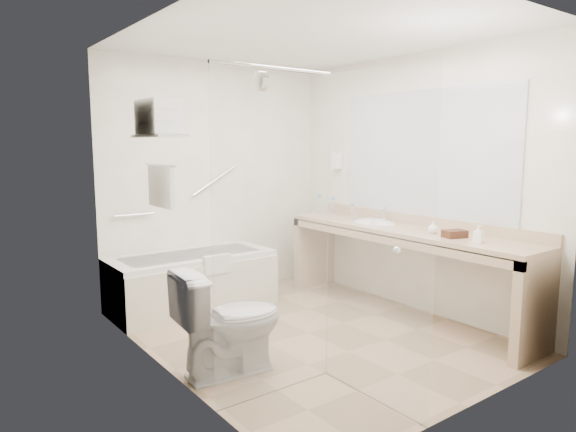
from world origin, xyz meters
TOP-DOWN VIEW (x-y plane):
  - floor at (0.00, 0.00)m, footprint 3.20×3.20m
  - ceiling at (0.00, 0.00)m, footprint 2.60×3.20m
  - wall_back at (0.00, 1.60)m, footprint 2.60×0.10m
  - wall_front at (0.00, -1.60)m, footprint 2.60×0.10m
  - wall_left at (-1.30, 0.00)m, footprint 0.10×3.20m
  - wall_right at (1.30, 0.00)m, footprint 0.10×3.20m
  - bathtub at (-0.50, 1.24)m, footprint 1.60×0.73m
  - grab_bar_short at (-0.95, 1.56)m, footprint 0.40×0.03m
  - grab_bar_long at (-0.05, 1.56)m, footprint 0.53×0.03m
  - shower_enclosure at (-0.63, -0.93)m, footprint 0.96×0.91m
  - towel_shelf at (-1.17, 0.35)m, footprint 0.24×0.55m
  - vanity_counter at (1.02, -0.15)m, footprint 0.55×2.70m
  - sink at (1.05, 0.25)m, footprint 0.40×0.52m
  - faucet at (1.20, 0.25)m, footprint 0.03×0.03m
  - mirror at (1.29, -0.15)m, footprint 0.02×2.00m
  - hairdryer_unit at (1.25, 1.05)m, footprint 0.08×0.10m
  - toilet at (-0.95, -0.28)m, footprint 0.82×0.51m
  - amenity_basket at (0.99, -0.75)m, footprint 0.22×0.17m
  - soap_bottle_a at (0.94, -1.00)m, footprint 0.10×0.15m
  - soap_bottle_b at (1.00, -0.51)m, footprint 0.12×0.14m
  - water_bottle_left at (1.08, 0.92)m, footprint 0.06×0.06m
  - water_bottle_mid at (1.04, 0.56)m, footprint 0.05×0.05m
  - water_bottle_right at (1.04, 1.10)m, footprint 0.07×0.07m
  - drinking_glass_near at (1.04, 0.54)m, footprint 0.09×0.09m
  - drinking_glass_far at (0.91, 0.13)m, footprint 0.06×0.06m

SIDE VIEW (x-z plane):
  - floor at x=0.00m, z-range 0.00..0.00m
  - bathtub at x=-0.50m, z-range -0.02..0.57m
  - toilet at x=-0.95m, z-range 0.00..0.76m
  - vanity_counter at x=1.02m, z-range 0.17..1.12m
  - sink at x=1.05m, z-range 0.75..0.89m
  - amenity_basket at x=0.99m, z-range 0.85..0.91m
  - soap_bottle_a at x=0.94m, z-range 0.85..0.92m
  - drinking_glass_far at x=0.91m, z-range 0.85..0.93m
  - drinking_glass_near at x=1.04m, z-range 0.85..0.94m
  - soap_bottle_b at x=1.00m, z-range 0.85..0.94m
  - water_bottle_mid at x=1.04m, z-range 0.84..1.01m
  - faucet at x=1.20m, z-range 0.86..1.00m
  - water_bottle_left at x=1.08m, z-range 0.84..1.04m
  - water_bottle_right at x=1.04m, z-range 0.84..1.06m
  - grab_bar_short at x=-0.95m, z-range 0.93..0.96m
  - shower_enclosure at x=-0.63m, z-range 0.01..2.12m
  - wall_back at x=0.00m, z-range 0.00..2.50m
  - wall_front at x=0.00m, z-range 0.00..2.50m
  - wall_left at x=-1.30m, z-range 0.00..2.50m
  - wall_right at x=1.30m, z-range 0.00..2.50m
  - grab_bar_long at x=-0.05m, z-range 1.09..1.41m
  - hairdryer_unit at x=1.25m, z-range 1.36..1.54m
  - mirror at x=1.29m, z-range 0.95..2.15m
  - towel_shelf at x=-1.17m, z-range 1.35..2.16m
  - ceiling at x=0.00m, z-range 2.45..2.55m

